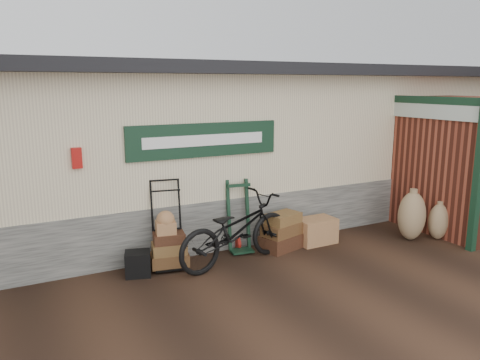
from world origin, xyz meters
The scene contains 11 objects.
ground centered at (0.00, 0.00, 0.00)m, with size 80.00×80.00×0.00m, color black.
station_building centered at (-0.01, 2.74, 1.61)m, with size 14.40×4.10×3.20m.
brick_outbuilding centered at (4.70, 1.19, 1.30)m, with size 1.71×4.51×2.62m.
porter_trolley centered at (-1.04, 0.77, 0.70)m, with size 0.70×0.52×1.40m, color black, non-canonical shape.
green_barrow centered at (0.27, 0.85, 0.62)m, with size 0.45×0.38×1.24m, color black, non-canonical shape.
suitcase_stack centered at (0.98, 0.59, 0.33)m, with size 0.74×0.46×0.65m, color #341D10, non-canonical shape.
wicker_hamper centered at (1.69, 0.57, 0.23)m, with size 0.70×0.46×0.46m, color brown.
black_trunk centered at (-1.58, 0.60, 0.19)m, with size 0.37×0.32×0.37m, color black.
bicycle centered at (-0.05, 0.34, 0.63)m, with size 2.16×0.75×1.25m, color black.
burlap_sack_left centered at (3.38, -0.09, 0.45)m, with size 0.57×0.48×0.91m, color brown.
burlap_sack_right centered at (3.85, -0.30, 0.34)m, with size 0.42×0.35×0.67m, color brown.
Camera 1 is at (-3.27, -6.01, 2.84)m, focal length 35.00 mm.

